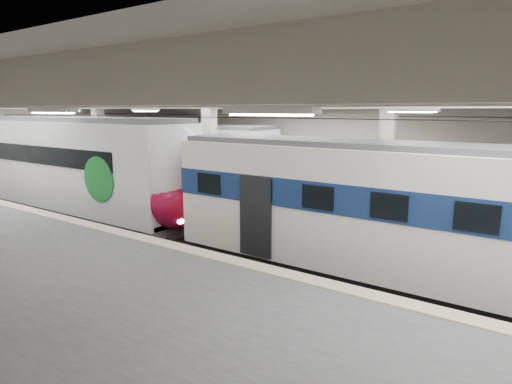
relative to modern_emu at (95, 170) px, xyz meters
The scene contains 4 objects.
station_hall 7.55m from the modern_emu, 13.41° to the right, with size 36.00×24.00×5.75m.
modern_emu is the anchor object (origin of this frame).
older_rer 12.80m from the modern_emu, ahead, with size 12.25×2.71×4.10m.
far_train 5.55m from the modern_emu, 97.44° to the left, with size 13.01×2.95×4.18m.
Camera 1 is at (9.62, -11.61, 4.97)m, focal length 30.00 mm.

